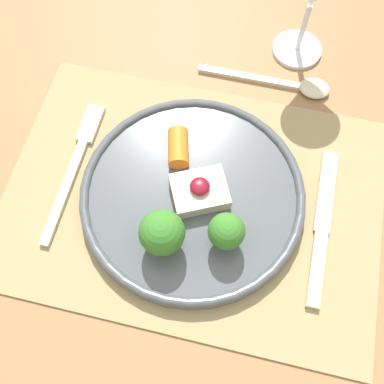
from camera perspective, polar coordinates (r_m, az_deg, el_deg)
ground_plane at (r=1.32m, az=0.03°, el=-14.00°), size 8.00×8.00×0.00m
dining_table at (r=0.67m, az=0.05°, el=-3.83°), size 1.17×1.27×0.76m
placemat at (r=0.59m, az=0.06°, el=-0.83°), size 0.49×0.35×0.00m
dinner_plate at (r=0.57m, az=-0.07°, el=-0.64°), size 0.29×0.29×0.08m
fork at (r=0.63m, az=-14.46°, el=3.89°), size 0.02×0.21×0.01m
knife at (r=0.59m, az=16.04°, el=-5.30°), size 0.02×0.21×0.01m
spoon at (r=0.69m, az=12.62°, el=13.17°), size 0.20×0.04×0.01m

